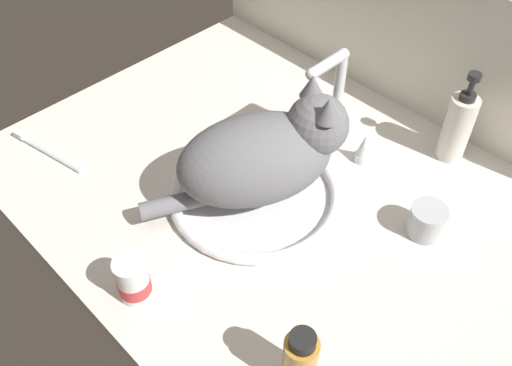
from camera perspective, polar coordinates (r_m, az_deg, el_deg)
The scene contains 10 objects.
countertop at distance 105.23cm, azimuth 1.24°, elevation -1.08°, with size 100.50×76.07×3.00cm, color silver.
backsplash_wall at distance 120.71cm, azimuth 14.91°, elevation 13.59°, with size 100.50×2.40×33.18cm, color silver.
sink_basin at distance 101.69cm, azimuth 0.00°, elevation -1.19°, with size 31.57×31.57×2.19cm.
faucet at distance 108.29cm, azimuth 7.98°, elevation 7.31°, with size 17.98×11.53×21.71cm.
cat at distance 95.44cm, azimuth 1.25°, elevation 2.99°, with size 27.36×35.48×20.16cm.
pill_bottle at distance 88.67cm, azimuth -12.39°, elevation -9.65°, with size 5.24×5.24×8.35cm.
soap_pump_bottle at distance 112.20cm, azimuth 19.86°, elevation 5.43°, with size 5.29×5.29×19.21cm.
metal_jar at distance 99.39cm, azimuth 17.01°, elevation -3.72°, with size 6.35×6.35×5.71cm.
amber_bottle at distance 78.51cm, azimuth 4.52°, elevation -17.57°, with size 4.79×4.79×11.79cm.
toothbrush at distance 118.02cm, azimuth -20.65°, elevation 3.10°, with size 18.57×4.63×1.70cm.
Camera 1 is at (49.16, -51.79, 78.80)cm, focal length 39.27 mm.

